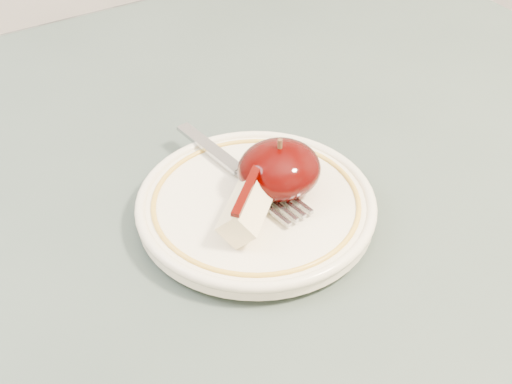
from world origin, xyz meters
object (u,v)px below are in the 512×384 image
apple_half (279,169)px  table (291,290)px  fork (240,172)px  plate (256,205)px

apple_half → table: bearing=-82.9°
apple_half → fork: apple_half is taller
plate → fork: (0.01, 0.04, 0.01)m
table → plate: plate is taller
table → plate: (-0.03, 0.02, 0.10)m
plate → apple_half: bearing=7.8°
plate → apple_half: apple_half is taller
fork → table: bearing=-166.1°
apple_half → plate: bearing=-172.2°
fork → apple_half: bearing=-158.0°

